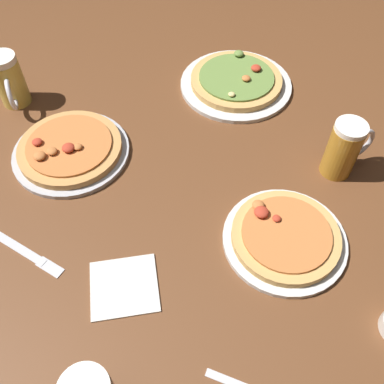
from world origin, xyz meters
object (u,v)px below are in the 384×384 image
at_px(pizza_plate_far, 70,149).
at_px(knife_right, 19,248).
at_px(pizza_plate_near, 285,237).
at_px(beer_mug_amber, 344,149).
at_px(napkin_folded, 124,286).
at_px(beer_mug_dark, 9,81).
at_px(pizza_plate_side, 236,82).

bearing_deg(pizza_plate_far, knife_right, -108.68).
height_order(pizza_plate_far, knife_right, pizza_plate_far).
height_order(pizza_plate_near, pizza_plate_far, same).
bearing_deg(beer_mug_amber, pizza_plate_near, -132.72).
bearing_deg(napkin_folded, beer_mug_dark, 116.84).
relative_size(beer_mug_dark, beer_mug_amber, 0.98).
distance_m(pizza_plate_near, knife_right, 0.56).
distance_m(beer_mug_dark, napkin_folded, 0.66).
xyz_separation_m(pizza_plate_near, pizza_plate_side, (-0.02, 0.52, -0.00)).
relative_size(pizza_plate_side, napkin_folded, 2.39).
relative_size(pizza_plate_near, beer_mug_amber, 1.79).
bearing_deg(beer_mug_amber, knife_right, -168.26).
xyz_separation_m(pizza_plate_side, knife_right, (-0.54, -0.49, -0.01)).
bearing_deg(beer_mug_amber, pizza_plate_far, 170.15).
bearing_deg(knife_right, pizza_plate_near, -3.52).
bearing_deg(pizza_plate_far, beer_mug_amber, -9.85).
distance_m(pizza_plate_side, beer_mug_amber, 0.39).
height_order(pizza_plate_side, beer_mug_amber, beer_mug_amber).
distance_m(pizza_plate_side, napkin_folded, 0.67).
bearing_deg(beer_mug_dark, beer_mug_amber, -21.84).
relative_size(pizza_plate_near, beer_mug_dark, 1.82).
height_order(pizza_plate_far, napkin_folded, pizza_plate_far).
bearing_deg(beer_mug_dark, napkin_folded, -63.16).
bearing_deg(pizza_plate_far, pizza_plate_near, -32.35).
relative_size(pizza_plate_far, pizza_plate_side, 0.91).
height_order(pizza_plate_side, napkin_folded, pizza_plate_side).
relative_size(pizza_plate_far, knife_right, 1.42).
height_order(napkin_folded, knife_right, napkin_folded).
bearing_deg(beer_mug_amber, pizza_plate_side, 119.94).
relative_size(pizza_plate_side, beer_mug_dark, 2.19).
xyz_separation_m(beer_mug_dark, beer_mug_amber, (0.81, -0.32, 0.00)).
relative_size(pizza_plate_far, beer_mug_dark, 1.99).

